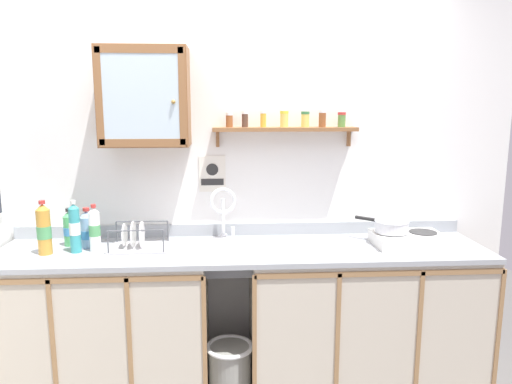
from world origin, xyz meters
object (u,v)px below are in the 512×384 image
(dish_rack, at_px, (138,243))
(saucepan, at_px, (391,226))
(bottle_detergent_teal_1, at_px, (75,228))
(bottle_opaque_white_4, at_px, (95,229))
(bottle_juice_amber_0, at_px, (44,230))
(bottle_soda_green_3, at_px, (69,229))
(wall_cabinet, at_px, (145,97))
(hot_plate_stove, at_px, (408,239))
(bottle_water_blue_2, at_px, (87,230))
(trash_bin, at_px, (230,372))
(sink, at_px, (218,250))
(warning_sign, at_px, (212,174))

(dish_rack, bearing_deg, saucepan, 0.00)
(bottle_detergent_teal_1, xyz_separation_m, bottle_opaque_white_4, (0.11, 0.02, -0.01))
(bottle_juice_amber_0, relative_size, bottle_soda_green_3, 1.35)
(bottle_soda_green_3, relative_size, wall_cabinet, 0.40)
(hot_plate_stove, xyz_separation_m, wall_cabinet, (-1.57, 0.16, 0.85))
(bottle_water_blue_2, xyz_separation_m, trash_bin, (0.84, -0.19, -0.84))
(saucepan, relative_size, trash_bin, 0.78)
(bottle_soda_green_3, relative_size, bottle_opaque_white_4, 0.83)
(bottle_soda_green_3, distance_m, trash_bin, 1.29)
(bottle_juice_amber_0, bearing_deg, saucepan, 1.94)
(bottle_juice_amber_0, xyz_separation_m, dish_rack, (0.51, 0.07, -0.10))
(sink, bearing_deg, bottle_soda_green_3, 174.88)
(bottle_soda_green_3, distance_m, bottle_opaque_white_4, 0.22)
(bottle_soda_green_3, distance_m, warning_sign, 0.93)
(bottle_detergent_teal_1, relative_size, bottle_water_blue_2, 1.27)
(hot_plate_stove, relative_size, bottle_detergent_teal_1, 1.35)
(saucepan, xyz_separation_m, warning_sign, (-1.08, 0.27, 0.29))
(bottle_juice_amber_0, height_order, trash_bin, bottle_juice_amber_0)
(bottle_detergent_teal_1, distance_m, dish_rack, 0.36)
(hot_plate_stove, bearing_deg, bottle_soda_green_3, 176.62)
(bottle_juice_amber_0, bearing_deg, bottle_water_blue_2, 31.41)
(saucepan, xyz_separation_m, bottle_water_blue_2, (-1.82, 0.06, -0.01))
(wall_cabinet, bearing_deg, warning_sign, 18.45)
(warning_sign, height_order, trash_bin, warning_sign)
(wall_cabinet, bearing_deg, dish_rack, -110.68)
(bottle_opaque_white_4, bearing_deg, hot_plate_stove, 0.08)
(bottle_water_blue_2, relative_size, bottle_opaque_white_4, 0.87)
(warning_sign, bearing_deg, wall_cabinet, -161.55)
(hot_plate_stove, height_order, dish_rack, dish_rack)
(sink, distance_m, bottle_opaque_white_4, 0.72)
(sink, height_order, hot_plate_stove, sink)
(saucepan, xyz_separation_m, bottle_detergent_teal_1, (-1.86, -0.04, 0.03))
(bottle_juice_amber_0, bearing_deg, dish_rack, 7.72)
(dish_rack, relative_size, warning_sign, 1.47)
(sink, xyz_separation_m, trash_bin, (0.06, -0.16, -0.71))
(trash_bin, bearing_deg, warning_sign, 103.45)
(bottle_opaque_white_4, distance_m, warning_sign, 0.79)
(bottle_soda_green_3, bearing_deg, saucepan, -2.85)
(saucepan, xyz_separation_m, bottle_juice_amber_0, (-2.03, -0.07, 0.03))
(bottle_detergent_teal_1, distance_m, bottle_water_blue_2, 0.11)
(bottle_water_blue_2, height_order, bottle_opaque_white_4, bottle_opaque_white_4)
(wall_cabinet, height_order, trash_bin, wall_cabinet)
(bottle_water_blue_2, distance_m, warning_sign, 0.83)
(bottle_water_blue_2, height_order, dish_rack, bottle_water_blue_2)
(bottle_soda_green_3, bearing_deg, wall_cabinet, 5.12)
(bottle_opaque_white_4, bearing_deg, saucepan, 0.87)
(bottle_opaque_white_4, bearing_deg, trash_bin, -8.28)
(bottle_juice_amber_0, relative_size, bottle_water_blue_2, 1.29)
(saucepan, height_order, wall_cabinet, wall_cabinet)
(bottle_juice_amber_0, bearing_deg, bottle_opaque_white_4, 8.87)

